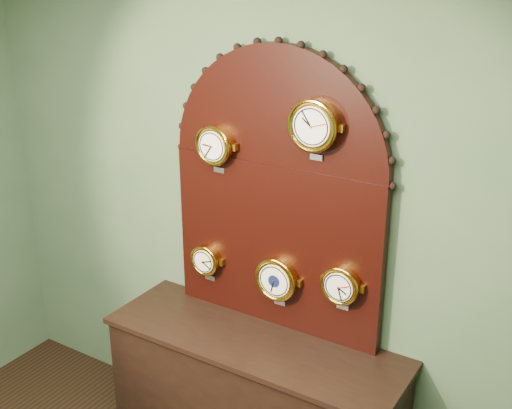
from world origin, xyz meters
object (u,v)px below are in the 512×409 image
Objects in this scene: display_board at (277,184)px; tide_clock at (341,285)px; shop_counter at (254,406)px; barometer at (277,279)px; arabic_clock at (314,125)px; roman_clock at (215,145)px; hygrometer at (206,260)px.

display_board is 6.04× the size of tide_clock.
barometer is at bearing 73.09° from shop_counter.
tide_clock is (0.18, 0.00, -0.78)m from arabic_clock.
tide_clock reaches higher than barometer.
barometer is at bearing -179.82° from tide_clock.
shop_counter is at bearing -146.82° from arabic_clock.
arabic_clock reaches higher than barometer.
shop_counter is 0.91m from tide_clock.
shop_counter is at bearing -159.42° from tide_clock.
shop_counter is 1.60m from arabic_clock.
hygrometer is at bearing 179.31° from roman_clock.
roman_clock is 0.87× the size of arabic_clock.
arabic_clock is 0.80m from tide_clock.
roman_clock is at bearing -0.69° from hygrometer.
display_board is 0.65m from hygrometer.
shop_counter is at bearing -24.84° from roman_clock.
display_board is at bearing 90.00° from shop_counter.
hygrometer is (-0.64, 0.00, -0.86)m from arabic_clock.
hygrometer is (-0.08, 0.00, -0.68)m from roman_clock.
arabic_clock is at bearing -0.10° from roman_clock.
arabic_clock is at bearing -16.06° from display_board.
tide_clock is (0.36, 0.00, 0.07)m from barometer.
tide_clock is at bearing -0.05° from hygrometer.
hygrometer is at bearing 159.36° from shop_counter.
hygrometer is 0.46m from barometer.
shop_counter is at bearing -106.91° from barometer.
tide_clock is at bearing 0.18° from barometer.
tide_clock reaches higher than shop_counter.
display_board is at bearing 11.28° from roman_clock.
barometer is 0.37m from tide_clock.
roman_clock is (-0.33, -0.07, 0.17)m from display_board.
display_board reaches higher than arabic_clock.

